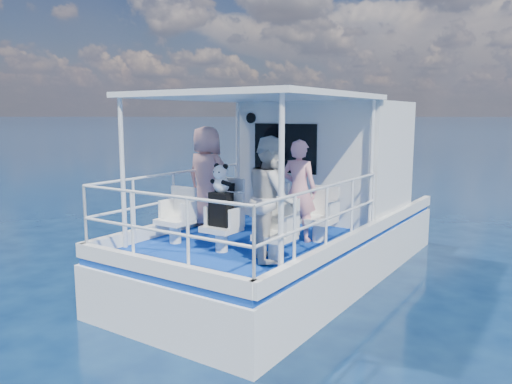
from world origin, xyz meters
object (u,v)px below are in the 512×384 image
passenger_stbd_aft (272,199)px  passenger_port_fwd (207,177)px  backpack_center (221,209)px  panda (221,178)px

passenger_stbd_aft → passenger_port_fwd: bearing=22.6°
backpack_center → panda: (-0.01, 0.02, 0.45)m
passenger_stbd_aft → backpack_center: 0.83m
passenger_port_fwd → panda: (1.25, -1.20, 0.19)m
passenger_port_fwd → backpack_center: size_ratio=3.64×
passenger_port_fwd → panda: 1.74m
passenger_stbd_aft → panda: passenger_stbd_aft is taller
panda → passenger_port_fwd: bearing=136.0°
passenger_stbd_aft → backpack_center: passenger_stbd_aft is taller
passenger_stbd_aft → backpack_center: (-0.80, -0.09, -0.22)m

